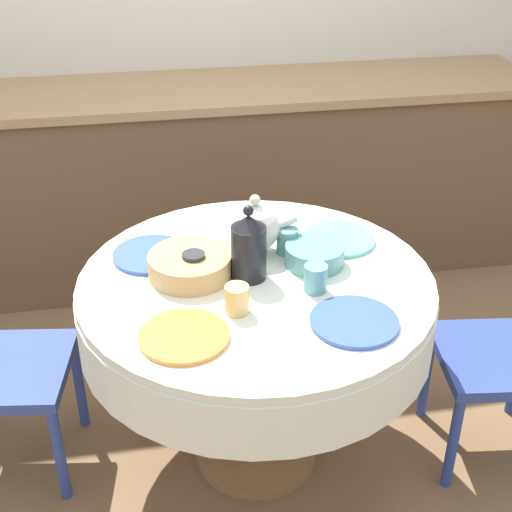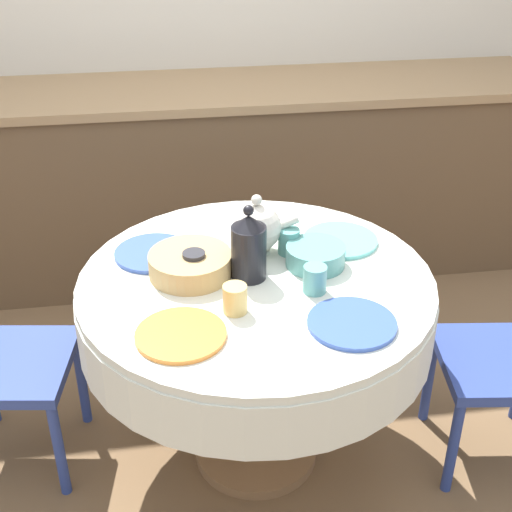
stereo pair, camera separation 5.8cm
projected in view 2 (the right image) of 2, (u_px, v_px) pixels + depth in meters
name	position (u px, v px, depth m)	size (l,w,h in m)	color
ground_plane	(256.00, 453.00, 2.61)	(12.00, 12.00, 0.00)	brown
kitchen_counter	(215.00, 180.00, 3.56)	(3.24, 0.64, 0.96)	brown
dining_table	(256.00, 312.00, 2.30)	(1.13, 1.13, 0.76)	olive
plate_near_left	(181.00, 335.00, 1.96)	(0.25, 0.25, 0.01)	orange
cup_near_left	(235.00, 299.00, 2.05)	(0.07, 0.07, 0.09)	#DBB766
plate_near_right	(352.00, 323.00, 2.01)	(0.25, 0.25, 0.01)	#3856AD
cup_near_right	(315.00, 279.00, 2.15)	(0.07, 0.07, 0.09)	#5BA39E
plate_far_left	(153.00, 253.00, 2.35)	(0.25, 0.25, 0.01)	#3856AD
cup_far_left	(194.00, 265.00, 2.22)	(0.07, 0.07, 0.09)	#28282D
plate_far_right	(340.00, 240.00, 2.43)	(0.25, 0.25, 0.01)	#60BCB7
cup_far_right	(289.00, 241.00, 2.35)	(0.07, 0.07, 0.09)	#5BA39E
coffee_carafe	(249.00, 247.00, 2.19)	(0.11, 0.11, 0.25)	black
teapot	(257.00, 228.00, 2.33)	(0.22, 0.16, 0.21)	silver
bread_basket	(190.00, 264.00, 2.23)	(0.26, 0.26, 0.07)	tan
fruit_bowl	(315.00, 256.00, 2.29)	(0.19, 0.19, 0.07)	#569993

